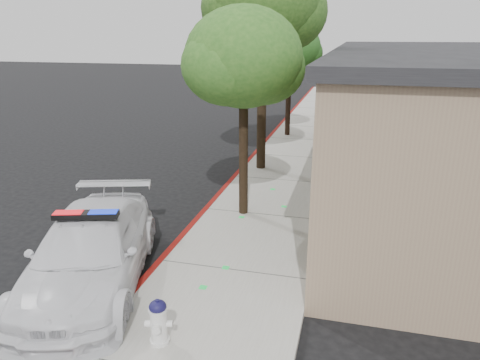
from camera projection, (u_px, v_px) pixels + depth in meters
name	position (u px, v px, depth m)	size (l,w,h in m)	color
ground	(158.00, 266.00, 9.44)	(120.00, 120.00, 0.00)	black
sidewalk	(261.00, 216.00, 11.79)	(3.20, 60.00, 0.15)	#9C988E
red_curb	(206.00, 211.00, 12.16)	(0.14, 60.00, 0.16)	maroon
clapboard_building	(441.00, 111.00, 15.47)	(7.30, 20.89, 4.24)	#937C60
police_car	(90.00, 252.00, 8.51)	(3.35, 5.28, 1.54)	white
fire_hydrant	(158.00, 321.00, 6.77)	(0.43, 0.37, 0.75)	white
street_tree_near	(244.00, 62.00, 10.65)	(2.86, 2.86, 5.20)	black
street_tree_mid	(264.00, 5.00, 14.20)	(3.97, 3.74, 7.14)	black
street_tree_far	(291.00, 50.00, 19.75)	(2.78, 2.75, 5.10)	black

